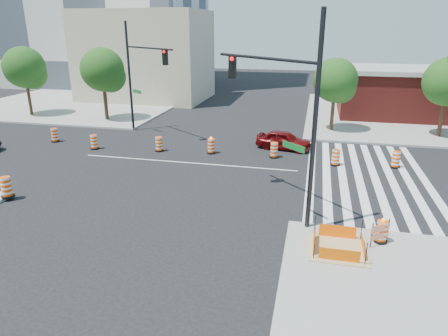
% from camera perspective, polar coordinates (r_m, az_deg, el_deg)
% --- Properties ---
extents(ground, '(120.00, 120.00, 0.00)m').
position_cam_1_polar(ground, '(25.61, -5.35, 0.77)').
color(ground, black).
rests_on(ground, ground).
extents(sidewalk_ne, '(22.00, 22.00, 0.15)m').
position_cam_1_polar(sidewalk_ne, '(43.03, 26.68, 6.58)').
color(sidewalk_ne, gray).
rests_on(sidewalk_ne, ground).
extents(sidewalk_nw, '(22.00, 22.00, 0.15)m').
position_cam_1_polar(sidewalk_nw, '(49.08, -19.13, 8.95)').
color(sidewalk_nw, gray).
rests_on(sidewalk_nw, ground).
extents(crosswalk_east, '(6.75, 13.50, 0.01)m').
position_cam_1_polar(crosswalk_east, '(24.62, 19.66, -1.10)').
color(crosswalk_east, silver).
rests_on(crosswalk_east, ground).
extents(lane_centerline, '(14.00, 0.12, 0.01)m').
position_cam_1_polar(lane_centerline, '(25.61, -5.35, 0.78)').
color(lane_centerline, silver).
rests_on(lane_centerline, ground).
extents(excavation_pit, '(2.20, 2.20, 0.90)m').
position_cam_1_polar(excavation_pit, '(16.15, 15.95, -10.90)').
color(excavation_pit, tan).
rests_on(excavation_pit, ground).
extents(brick_storefront, '(16.50, 8.50, 4.60)m').
position_cam_1_polar(brick_storefront, '(42.66, 27.14, 9.50)').
color(brick_storefront, maroon).
rests_on(brick_storefront, ground).
extents(beige_midrise, '(14.00, 10.00, 10.00)m').
position_cam_1_polar(beige_midrise, '(49.24, -11.11, 15.46)').
color(beige_midrise, '#B7A98B').
rests_on(beige_midrise, ground).
extents(red_coupe, '(4.08, 2.26, 1.31)m').
position_cam_1_polar(red_coupe, '(28.52, 8.54, 3.97)').
color(red_coupe, '#590709').
rests_on(red_coupe, ground).
extents(signal_pole_se, '(4.95, 4.59, 8.73)m').
position_cam_1_polar(signal_pole_se, '(17.17, 8.56, 9.73)').
color(signal_pole_se, black).
rests_on(signal_pole_se, ground).
extents(signal_pole_nw, '(5.27, 3.92, 8.49)m').
position_cam_1_polar(signal_pole_nw, '(32.18, -11.93, 13.78)').
color(signal_pole_nw, black).
rests_on(signal_pole_nw, ground).
extents(pit_drum, '(0.53, 0.53, 1.05)m').
position_cam_1_polar(pit_drum, '(17.04, 21.59, -8.51)').
color(pit_drum, black).
rests_on(pit_drum, ground).
extents(sw_corner_drum, '(0.62, 0.62, 1.06)m').
position_cam_1_polar(sw_corner_drum, '(22.60, -28.65, -2.50)').
color(sw_corner_drum, black).
rests_on(sw_corner_drum, ground).
extents(barricade, '(0.75, 0.57, 1.06)m').
position_cam_1_polar(barricade, '(16.68, 21.39, -8.53)').
color(barricade, '#FF4B05').
rests_on(barricade, ground).
extents(tree_north_a, '(3.84, 3.84, 6.53)m').
position_cam_1_polar(tree_north_a, '(42.84, -26.52, 12.44)').
color(tree_north_a, '#382314').
rests_on(tree_north_a, ground).
extents(tree_north_b, '(3.85, 3.84, 6.53)m').
position_cam_1_polar(tree_north_b, '(38.02, -16.86, 12.96)').
color(tree_north_b, '#382314').
rests_on(tree_north_b, ground).
extents(tree_north_c, '(3.49, 3.49, 5.93)m').
position_cam_1_polar(tree_north_c, '(33.69, 15.66, 11.64)').
color(tree_north_c, '#382314').
rests_on(tree_north_c, ground).
extents(tree_north_d, '(3.62, 3.61, 6.14)m').
position_cam_1_polar(tree_north_d, '(34.75, 29.37, 10.35)').
color(tree_north_d, '#382314').
rests_on(tree_north_d, ground).
extents(median_drum_0, '(0.60, 0.60, 1.02)m').
position_cam_1_polar(median_drum_0, '(32.66, -23.03, 4.29)').
color(median_drum_0, black).
rests_on(median_drum_0, ground).
extents(median_drum_1, '(0.60, 0.60, 1.02)m').
position_cam_1_polar(median_drum_1, '(29.68, -18.05, 3.48)').
color(median_drum_1, black).
rests_on(median_drum_1, ground).
extents(median_drum_2, '(0.60, 0.60, 1.02)m').
position_cam_1_polar(median_drum_2, '(28.10, -9.25, 3.32)').
color(median_drum_2, black).
rests_on(median_drum_2, ground).
extents(median_drum_3, '(0.60, 0.60, 1.18)m').
position_cam_1_polar(median_drum_3, '(27.26, -1.85, 3.09)').
color(median_drum_3, black).
rests_on(median_drum_3, ground).
extents(median_drum_4, '(0.60, 0.60, 1.02)m').
position_cam_1_polar(median_drum_4, '(26.56, 7.17, 2.48)').
color(median_drum_4, black).
rests_on(median_drum_4, ground).
extents(median_drum_5, '(0.60, 0.60, 1.02)m').
position_cam_1_polar(median_drum_5, '(25.81, 15.67, 1.38)').
color(median_drum_5, black).
rests_on(median_drum_5, ground).
extents(median_drum_6, '(0.60, 0.60, 1.02)m').
position_cam_1_polar(median_drum_6, '(26.63, 23.33, 1.03)').
color(median_drum_6, black).
rests_on(median_drum_6, ground).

